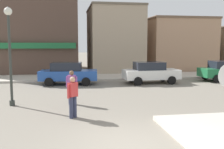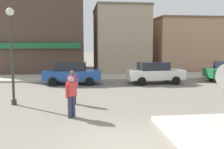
{
  "view_description": "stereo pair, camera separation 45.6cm",
  "coord_description": "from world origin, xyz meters",
  "px_view_note": "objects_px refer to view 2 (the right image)",
  "views": [
    {
      "loc": [
        -1.77,
        -6.94,
        2.87
      ],
      "look_at": [
        0.14,
        4.5,
        1.5
      ],
      "focal_mm": 42.0,
      "sensor_mm": 36.0,
      "label": 1
    },
    {
      "loc": [
        -1.32,
        -7.01,
        2.87
      ],
      "look_at": [
        0.14,
        4.5,
        1.5
      ],
      "focal_mm": 42.0,
      "sensor_mm": 36.0,
      "label": 2
    }
  ],
  "objects_px": {
    "lamp_post": "(11,42)",
    "pedestrian_crossing_far": "(73,86)",
    "parked_car_nearest": "(72,73)",
    "parked_car_second": "(155,72)",
    "pedestrian_crossing_near": "(71,96)"
  },
  "relations": [
    {
      "from": "lamp_post",
      "to": "parked_car_second",
      "type": "relative_size",
      "value": 1.12
    },
    {
      "from": "parked_car_second",
      "to": "pedestrian_crossing_far",
      "type": "distance_m",
      "value": 8.15
    },
    {
      "from": "pedestrian_crossing_near",
      "to": "pedestrian_crossing_far",
      "type": "xyz_separation_m",
      "value": [
        -0.01,
        2.35,
        0.0
      ]
    },
    {
      "from": "lamp_post",
      "to": "pedestrian_crossing_near",
      "type": "distance_m",
      "value": 4.29
    },
    {
      "from": "pedestrian_crossing_near",
      "to": "lamp_post",
      "type": "bearing_deg",
      "value": 137.56
    },
    {
      "from": "lamp_post",
      "to": "parked_car_second",
      "type": "bearing_deg",
      "value": 33.4
    },
    {
      "from": "parked_car_nearest",
      "to": "lamp_post",
      "type": "bearing_deg",
      "value": -113.21
    },
    {
      "from": "parked_car_second",
      "to": "parked_car_nearest",
      "type": "bearing_deg",
      "value": 175.78
    },
    {
      "from": "pedestrian_crossing_far",
      "to": "lamp_post",
      "type": "bearing_deg",
      "value": 176.2
    },
    {
      "from": "pedestrian_crossing_far",
      "to": "parked_car_second",
      "type": "bearing_deg",
      "value": 45.24
    },
    {
      "from": "parked_car_nearest",
      "to": "parked_car_second",
      "type": "height_order",
      "value": "same"
    },
    {
      "from": "parked_car_nearest",
      "to": "pedestrian_crossing_near",
      "type": "bearing_deg",
      "value": -88.81
    },
    {
      "from": "lamp_post",
      "to": "pedestrian_crossing_far",
      "type": "bearing_deg",
      "value": -3.8
    },
    {
      "from": "pedestrian_crossing_near",
      "to": "pedestrian_crossing_far",
      "type": "bearing_deg",
      "value": 90.18
    },
    {
      "from": "lamp_post",
      "to": "pedestrian_crossing_near",
      "type": "relative_size",
      "value": 2.82
    }
  ]
}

